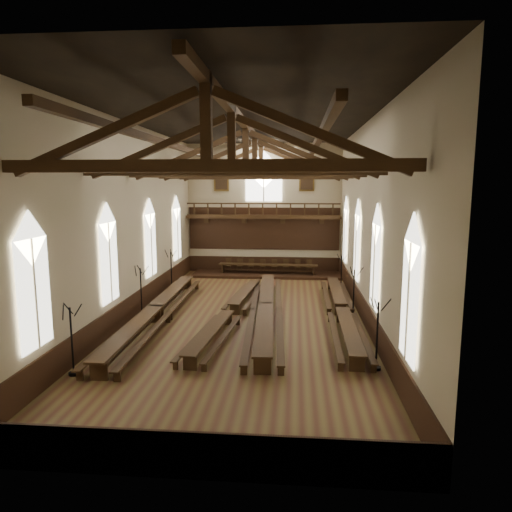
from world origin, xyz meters
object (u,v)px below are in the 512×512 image
at_px(refectory_row_d, 342,309).
at_px(candelabrum_left_far, 172,278).
at_px(candelabrum_left_near, 73,353).
at_px(dais, 268,274).
at_px(candelabrum_right_mid, 353,302).
at_px(candelabrum_right_near, 377,348).
at_px(candelabrum_right_far, 341,278).
at_px(refectory_row_c, 266,307).
at_px(high_table, 268,266).
at_px(refectory_row_a, 156,310).
at_px(candelabrum_left_mid, 141,301).
at_px(refectory_row_b, 231,310).

distance_m(refectory_row_d, candelabrum_left_far, 11.81).
bearing_deg(candelabrum_left_near, dais, 72.39).
relative_size(dais, candelabrum_right_mid, 4.28).
xyz_separation_m(candelabrum_left_near, candelabrum_right_near, (11.10, 1.46, 0.02)).
bearing_deg(dais, candelabrum_right_mid, -64.00).
bearing_deg(candelabrum_left_near, candelabrum_right_mid, 37.09).
bearing_deg(candelabrum_right_mid, candelabrum_left_far, 155.61).
relative_size(candelabrum_left_near, candelabrum_right_far, 1.15).
bearing_deg(refectory_row_c, refectory_row_d, 2.53).
distance_m(high_table, candelabrum_right_far, 6.51).
height_order(refectory_row_a, refectory_row_d, refectory_row_a).
bearing_deg(candelabrum_right_far, candelabrum_right_mid, -90.00).
xyz_separation_m(candelabrum_left_mid, candelabrum_right_mid, (11.10, 0.87, -0.02)).
bearing_deg(refectory_row_d, high_table, 112.20).
bearing_deg(refectory_row_a, high_table, 67.65).
xyz_separation_m(dais, candelabrum_left_mid, (-5.99, -11.34, 0.74)).
bearing_deg(candelabrum_right_near, candelabrum_left_mid, 151.33).
height_order(dais, candelabrum_right_far, candelabrum_right_far).
bearing_deg(refectory_row_a, candelabrum_left_near, -98.44).
xyz_separation_m(dais, candelabrum_right_mid, (5.11, -10.48, 0.72)).
bearing_deg(high_table, refectory_row_c, -87.18).
height_order(high_table, candelabrum_left_near, candelabrum_left_near).
height_order(refectory_row_b, candelabrum_left_near, candelabrum_left_near).
height_order(candelabrum_left_mid, candelabrum_right_mid, candelabrum_left_mid).
bearing_deg(dais, candelabrum_right_far, -38.25).
relative_size(refectory_row_b, refectory_row_c, 0.91).
relative_size(refectory_row_a, high_table, 1.99).
bearing_deg(candelabrum_left_near, candelabrum_left_mid, 90.00).
relative_size(candelabrum_left_far, candelabrum_right_mid, 1.02).
distance_m(refectory_row_d, high_table, 11.82).
xyz_separation_m(refectory_row_c, dais, (-0.55, 11.11, -0.51)).
height_order(candelabrum_left_near, candelabrum_left_far, candelabrum_left_far).
bearing_deg(candelabrum_right_near, refectory_row_c, 125.91).
bearing_deg(candelabrum_left_near, refectory_row_b, 56.66).
xyz_separation_m(refectory_row_b, candelabrum_left_mid, (-4.80, 0.23, 0.34)).
distance_m(refectory_row_d, candelabrum_right_near, 6.51).
bearing_deg(refectory_row_d, candelabrum_right_mid, 35.59).
relative_size(candelabrum_left_near, candelabrum_left_mid, 0.99).
bearing_deg(candelabrum_left_far, candelabrum_right_near, -47.16).
relative_size(refectory_row_d, candelabrum_right_mid, 5.32).
bearing_deg(refectory_row_a, candelabrum_left_far, 98.48).
distance_m(candelabrum_left_near, candelabrum_right_mid, 13.92).
xyz_separation_m(candelabrum_left_near, candelabrum_right_mid, (11.10, 8.39, -0.01)).
height_order(refectory_row_d, candelabrum_left_near, candelabrum_left_near).
bearing_deg(candelabrum_right_mid, refectory_row_a, -170.67).
xyz_separation_m(refectory_row_d, candelabrum_right_near, (0.65, -6.47, 0.31)).
distance_m(refectory_row_c, high_table, 11.13).
distance_m(refectory_row_c, candelabrum_left_mid, 6.54).
bearing_deg(refectory_row_a, candelabrum_right_mid, 9.33).
height_order(refectory_row_a, candelabrum_left_far, candelabrum_left_far).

